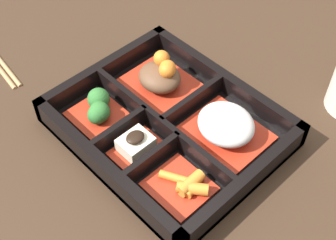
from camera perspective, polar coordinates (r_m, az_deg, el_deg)
ground_plane at (r=0.64m, az=0.00°, el=-1.46°), size 3.00×3.00×0.00m
bento_base at (r=0.64m, az=0.00°, el=-1.17°), size 0.28×0.23×0.01m
bento_rim at (r=0.63m, az=-0.24°, el=-0.50°), size 0.28×0.23×0.04m
bowl_stew at (r=0.67m, az=-0.89°, el=5.23°), size 0.11×0.09×0.05m
bowl_rice at (r=0.61m, az=7.05°, el=-0.77°), size 0.11×0.09×0.04m
bowl_greens at (r=0.64m, az=-8.46°, el=1.26°), size 0.08×0.07×0.04m
bowl_tofu at (r=0.60m, az=-3.87°, el=-3.12°), size 0.04×0.07×0.03m
bowl_carrots at (r=0.57m, az=1.96°, el=-7.99°), size 0.07×0.07×0.02m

